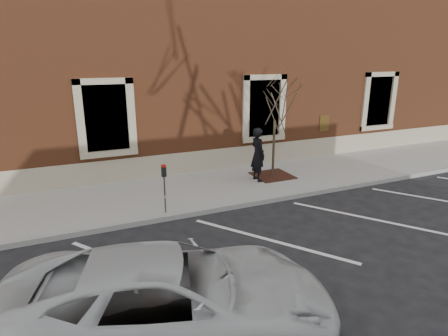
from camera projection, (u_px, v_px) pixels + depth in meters
name	position (u px, v px, depth m)	size (l,w,h in m)	color
ground	(232.00, 208.00, 11.20)	(120.00, 120.00, 0.00)	#28282B
sidewalk_near	(210.00, 188.00, 12.71)	(40.00, 3.50, 0.15)	#ACA7A1
curb_near	(233.00, 207.00, 11.13)	(40.00, 0.12, 0.15)	#9E9E99
parking_stripes	(270.00, 240.00, 9.27)	(28.00, 4.40, 0.01)	silver
building_civic	(160.00, 65.00, 16.83)	(40.00, 8.62, 8.00)	brown
man	(258.00, 154.00, 13.00)	(0.69, 0.45, 1.89)	black
parking_meter	(164.00, 180.00, 10.27)	(0.13, 0.10, 1.40)	#595B60
tree_grate	(273.00, 175.00, 13.74)	(1.33, 1.33, 0.03)	#3E1A13
sapling	(275.00, 104.00, 13.00)	(2.25, 2.25, 3.74)	#473B2B
white_truck	(169.00, 298.00, 5.87)	(2.44, 5.30, 1.47)	#BABDBE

